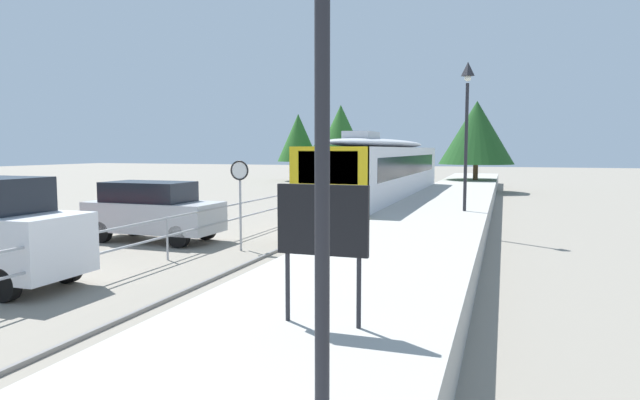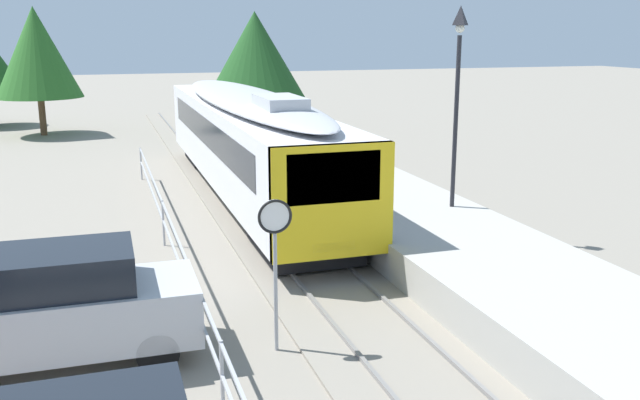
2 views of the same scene
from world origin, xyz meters
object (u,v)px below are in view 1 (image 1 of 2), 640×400
Objects in this scene: platform_notice_board at (322,225)px; parked_suv_silver at (153,210)px; commuter_train at (384,169)px; platform_lamp_mid_platform at (467,108)px; speed_limit_sign at (240,183)px.

platform_notice_board is 0.39× the size of parked_suv_silver.
commuter_train is 8.10m from platform_lamp_mid_platform.
platform_lamp_mid_platform is (4.37, -6.35, 2.48)m from commuter_train.
speed_limit_sign is at bearing 122.96° from platform_notice_board.
platform_notice_board reaches higher than parked_suv_silver.
commuter_train is 10.20× the size of platform_notice_board.
commuter_train is at bearing 62.92° from parked_suv_silver.
platform_notice_board is (3.55, -20.26, 0.04)m from commuter_train.
speed_limit_sign is 3.87m from parked_suv_silver.
parked_suv_silver is at bearing -154.88° from platform_lamp_mid_platform.
platform_lamp_mid_platform is 1.91× the size of speed_limit_sign.
commuter_train is 3.43× the size of platform_lamp_mid_platform.
speed_limit_sign reaches higher than platform_notice_board.
speed_limit_sign is at bearing -99.62° from commuter_train.
parked_suv_silver is (-3.67, 0.66, -1.06)m from speed_limit_sign.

